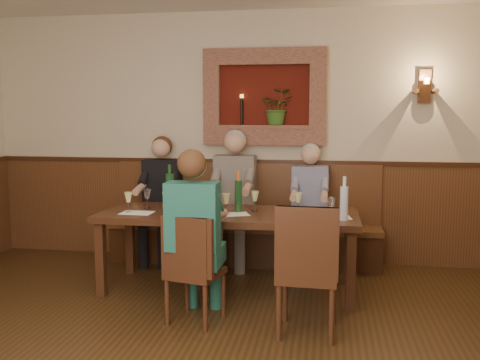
% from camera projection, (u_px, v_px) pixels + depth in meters
% --- Properties ---
extents(room_shell, '(6.04, 6.04, 2.82)m').
position_uv_depth(room_shell, '(169.00, 75.00, 3.06)').
color(room_shell, beige).
rests_on(room_shell, ground).
extents(wainscoting, '(6.02, 6.02, 1.15)m').
position_uv_depth(wainscoting, '(173.00, 295.00, 3.22)').
color(wainscoting, '#502E16').
rests_on(wainscoting, ground).
extents(wall_niche, '(1.36, 0.30, 1.06)m').
position_uv_depth(wall_niche, '(268.00, 101.00, 5.91)').
color(wall_niche, '#50130B').
rests_on(wall_niche, ground).
extents(wall_sconce, '(0.25, 0.20, 0.35)m').
position_uv_depth(wall_sconce, '(425.00, 87.00, 5.61)').
color(wall_sconce, '#502E16').
rests_on(wall_sconce, ground).
extents(dining_table, '(2.40, 0.90, 0.75)m').
position_uv_depth(dining_table, '(229.00, 220.00, 5.02)').
color(dining_table, '#351910').
rests_on(dining_table, ground).
extents(bench, '(3.00, 0.45, 1.11)m').
position_uv_depth(bench, '(244.00, 234.00, 5.99)').
color(bench, '#381E0F').
rests_on(bench, ground).
extents(chair_near_left, '(0.47, 0.47, 0.89)m').
position_uv_depth(chair_near_left, '(194.00, 291.00, 4.29)').
color(chair_near_left, '#351910').
rests_on(chair_near_left, ground).
extents(chair_near_right, '(0.47, 0.47, 1.01)m').
position_uv_depth(chair_near_right, '(307.00, 296.00, 4.05)').
color(chair_near_right, '#351910').
rests_on(chair_near_right, ground).
extents(person_bench_left, '(0.42, 0.51, 1.42)m').
position_uv_depth(person_bench_left, '(160.00, 210.00, 6.00)').
color(person_bench_left, black).
rests_on(person_bench_left, ground).
extents(person_bench_mid, '(0.45, 0.55, 1.49)m').
position_uv_depth(person_bench_mid, '(234.00, 209.00, 5.86)').
color(person_bench_mid, '#524D4B').
rests_on(person_bench_mid, ground).
extents(person_bench_right, '(0.39, 0.48, 1.35)m').
position_uv_depth(person_bench_right, '(309.00, 218.00, 5.74)').
color(person_bench_right, navy).
rests_on(person_bench_right, ground).
extents(person_chair_front, '(0.41, 0.50, 1.40)m').
position_uv_depth(person_chair_front, '(196.00, 250.00, 4.29)').
color(person_chair_front, '#173F52').
rests_on(person_chair_front, ground).
extents(spittoon_bucket, '(0.21, 0.21, 0.22)m').
position_uv_depth(spittoon_bucket, '(205.00, 202.00, 4.93)').
color(spittoon_bucket, red).
rests_on(spittoon_bucket, dining_table).
extents(wine_bottle_green_a, '(0.09, 0.09, 0.39)m').
position_uv_depth(wine_bottle_green_a, '(238.00, 195.00, 5.00)').
color(wine_bottle_green_a, '#19471E').
rests_on(wine_bottle_green_a, dining_table).
extents(wine_bottle_green_b, '(0.09, 0.09, 0.42)m').
position_uv_depth(wine_bottle_green_b, '(170.00, 190.00, 5.22)').
color(wine_bottle_green_b, '#19471E').
rests_on(wine_bottle_green_b, dining_table).
extents(water_bottle, '(0.07, 0.07, 0.38)m').
position_uv_depth(water_bottle, '(344.00, 202.00, 4.61)').
color(water_bottle, silver).
rests_on(water_bottle, dining_table).
extents(tasting_sheet_a, '(0.30, 0.21, 0.00)m').
position_uv_depth(tasting_sheet_a, '(137.00, 213.00, 4.97)').
color(tasting_sheet_a, white).
rests_on(tasting_sheet_a, dining_table).
extents(tasting_sheet_b, '(0.33, 0.29, 0.00)m').
position_uv_depth(tasting_sheet_b, '(233.00, 214.00, 4.90)').
color(tasting_sheet_b, white).
rests_on(tasting_sheet_b, dining_table).
extents(tasting_sheet_c, '(0.28, 0.22, 0.00)m').
position_uv_depth(tasting_sheet_c, '(336.00, 217.00, 4.75)').
color(tasting_sheet_c, white).
rests_on(tasting_sheet_c, dining_table).
extents(tasting_sheet_d, '(0.28, 0.22, 0.00)m').
position_uv_depth(tasting_sheet_d, '(188.00, 217.00, 4.79)').
color(tasting_sheet_d, white).
rests_on(tasting_sheet_d, dining_table).
extents(wine_glass_0, '(0.08, 0.08, 0.19)m').
position_uv_depth(wine_glass_0, '(128.00, 202.00, 4.99)').
color(wine_glass_0, '#DEE287').
rests_on(wine_glass_0, dining_table).
extents(wine_glass_1, '(0.08, 0.08, 0.19)m').
position_uv_depth(wine_glass_1, '(255.00, 201.00, 5.05)').
color(wine_glass_1, '#DEE287').
rests_on(wine_glass_1, dining_table).
extents(wine_glass_2, '(0.08, 0.08, 0.19)m').
position_uv_depth(wine_glass_2, '(331.00, 208.00, 4.67)').
color(wine_glass_2, white).
rests_on(wine_glass_2, dining_table).
extents(wine_glass_3, '(0.08, 0.08, 0.19)m').
position_uv_depth(wine_glass_3, '(226.00, 204.00, 4.91)').
color(wine_glass_3, '#DEE287').
rests_on(wine_glass_3, dining_table).
extents(wine_glass_4, '(0.08, 0.08, 0.19)m').
position_uv_depth(wine_glass_4, '(147.00, 199.00, 5.19)').
color(wine_glass_4, white).
rests_on(wine_glass_4, dining_table).
extents(wine_glass_5, '(0.08, 0.08, 0.19)m').
position_uv_depth(wine_glass_5, '(200.00, 200.00, 5.10)').
color(wine_glass_5, white).
rests_on(wine_glass_5, dining_table).
extents(wine_glass_6, '(0.08, 0.08, 0.19)m').
position_uv_depth(wine_glass_6, '(298.00, 202.00, 4.98)').
color(wine_glass_6, '#DEE287').
rests_on(wine_glass_6, dining_table).
extents(wine_glass_7, '(0.08, 0.08, 0.19)m').
position_uv_depth(wine_glass_7, '(210.00, 206.00, 4.76)').
color(wine_glass_7, '#DEE287').
rests_on(wine_glass_7, dining_table).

